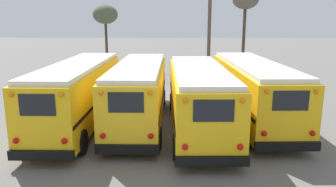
{
  "coord_description": "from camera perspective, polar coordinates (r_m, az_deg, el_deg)",
  "views": [
    {
      "loc": [
        0.27,
        -16.08,
        5.27
      ],
      "look_at": [
        0.0,
        0.08,
        1.6
      ],
      "focal_mm": 35.0,
      "sensor_mm": 36.0,
      "label": 1
    }
  ],
  "objects": [
    {
      "name": "ground_plane",
      "position": [
        16.93,
        -0.0,
        -5.35
      ],
      "size": [
        160.0,
        160.0,
        0.0
      ],
      "primitive_type": "plane",
      "color": "#66635E"
    },
    {
      "name": "school_bus_0",
      "position": [
        16.97,
        -15.18,
        0.31
      ],
      "size": [
        2.44,
        10.33,
        3.17
      ],
      "color": "yellow",
      "rests_on": "ground"
    },
    {
      "name": "school_bus_1",
      "position": [
        16.9,
        -5.01,
        0.46
      ],
      "size": [
        2.54,
        9.96,
        3.09
      ],
      "color": "yellow",
      "rests_on": "ground"
    },
    {
      "name": "school_bus_2",
      "position": [
        15.69,
        5.36,
        -0.49
      ],
      "size": [
        2.84,
        9.76,
        3.08
      ],
      "color": "yellow",
      "rests_on": "ground"
    },
    {
      "name": "school_bus_3",
      "position": [
        17.86,
        14.45,
        0.85
      ],
      "size": [
        2.89,
        10.61,
        3.1
      ],
      "color": "yellow",
      "rests_on": "ground"
    },
    {
      "name": "utility_pole",
      "position": [
        30.37,
        7.2,
        11.45
      ],
      "size": [
        1.8,
        0.32,
        8.96
      ],
      "color": "brown",
      "rests_on": "ground"
    },
    {
      "name": "bare_tree_0",
      "position": [
        39.78,
        -10.86,
        13.25
      ],
      "size": [
        2.9,
        2.9,
        6.9
      ],
      "color": "#473323",
      "rests_on": "ground"
    },
    {
      "name": "bare_tree_1",
      "position": [
        32.15,
        13.35,
        15.34
      ],
      "size": [
        2.41,
        2.41,
        7.98
      ],
      "color": "#473323",
      "rests_on": "ground"
    },
    {
      "name": "fence_line",
      "position": [
        23.5,
        0.29,
        2.28
      ],
      "size": [
        16.94,
        0.06,
        1.42
      ],
      "color": "#939399",
      "rests_on": "ground"
    }
  ]
}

